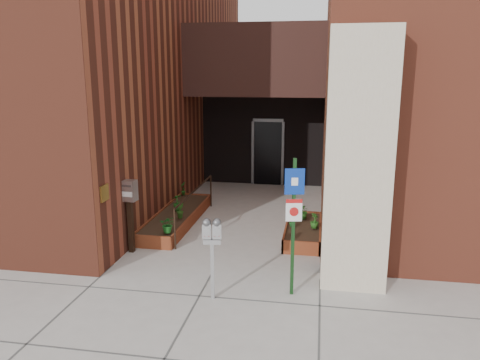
% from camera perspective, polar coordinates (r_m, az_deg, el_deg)
% --- Properties ---
extents(ground, '(80.00, 80.00, 0.00)m').
position_cam_1_polar(ground, '(9.01, -3.34, -11.11)').
color(ground, '#9E9991').
rests_on(ground, ground).
extents(architecture, '(20.00, 14.60, 10.00)m').
position_cam_1_polar(architecture, '(15.10, 1.94, 17.95)').
color(architecture, brown).
rests_on(architecture, ground).
extents(planter_left, '(0.90, 3.60, 0.30)m').
position_cam_1_polar(planter_left, '(11.79, -7.72, -4.61)').
color(planter_left, maroon).
rests_on(planter_left, ground).
extents(planter_right, '(0.80, 2.20, 0.30)m').
position_cam_1_polar(planter_right, '(10.80, 7.70, -6.27)').
color(planter_right, maroon).
rests_on(planter_right, ground).
extents(handrail, '(0.04, 3.34, 0.90)m').
position_cam_1_polar(handrail, '(11.43, -5.50, -1.91)').
color(handrail, black).
rests_on(handrail, ground).
extents(parking_meter, '(0.32, 0.17, 1.40)m').
position_cam_1_polar(parking_meter, '(7.61, -3.44, -6.95)').
color(parking_meter, '#A1A1A4').
rests_on(parking_meter, ground).
extents(sign_post, '(0.32, 0.11, 2.34)m').
position_cam_1_polar(sign_post, '(7.68, 6.56, -4.01)').
color(sign_post, '#133614').
rests_on(sign_post, ground).
extents(payment_dropbox, '(0.32, 0.26, 1.54)m').
position_cam_1_polar(payment_dropbox, '(9.84, -13.33, -2.47)').
color(payment_dropbox, black).
rests_on(payment_dropbox, ground).
extents(shrub_left_a, '(0.38, 0.38, 0.37)m').
position_cam_1_polar(shrub_left_a, '(10.21, -8.77, -5.36)').
color(shrub_left_a, '#1B601D').
rests_on(shrub_left_a, planter_left).
extents(shrub_left_b, '(0.24, 0.24, 0.36)m').
position_cam_1_polar(shrub_left_b, '(11.19, -7.32, -3.69)').
color(shrub_left_b, '#265518').
rests_on(shrub_left_b, planter_left).
extents(shrub_left_c, '(0.32, 0.32, 0.41)m').
position_cam_1_polar(shrub_left_c, '(11.80, -7.63, -2.72)').
color(shrub_left_c, '#1D5718').
rests_on(shrub_left_c, planter_left).
extents(shrub_left_d, '(0.27, 0.27, 0.38)m').
position_cam_1_polar(shrub_left_d, '(13.25, -6.94, -1.00)').
color(shrub_left_d, '#1E5919').
rests_on(shrub_left_d, planter_left).
extents(shrub_right_a, '(0.25, 0.25, 0.33)m').
position_cam_1_polar(shrub_right_a, '(10.52, 9.08, -4.92)').
color(shrub_right_a, '#255C1A').
rests_on(shrub_right_a, planter_right).
extents(shrub_right_b, '(0.24, 0.24, 0.33)m').
position_cam_1_polar(shrub_right_b, '(10.53, 6.35, -4.84)').
color(shrub_right_b, '#1A5D20').
rests_on(shrub_right_b, planter_right).
extents(shrub_right_c, '(0.46, 0.46, 0.36)m').
position_cam_1_polar(shrub_right_c, '(11.12, 7.65, -3.82)').
color(shrub_right_c, '#215618').
rests_on(shrub_right_c, planter_right).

